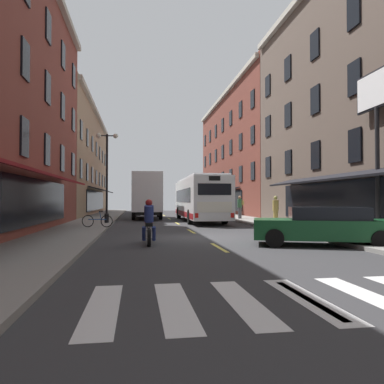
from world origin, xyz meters
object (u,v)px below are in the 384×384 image
at_px(transit_bus, 199,199).
at_px(pedestrian_mid, 276,210).
at_px(sedan_mid, 143,208).
at_px(pedestrian_near, 240,206).
at_px(sedan_near, 323,226).
at_px(street_lamp_twin, 107,173).
at_px(motorcycle_rider, 149,225).
at_px(box_truck, 147,196).
at_px(billboard_sign, 377,111).
at_px(bicycle_near, 97,221).

xyz_separation_m(transit_bus, pedestrian_mid, (3.49, -6.80, -0.70)).
xyz_separation_m(sedan_mid, pedestrian_near, (7.48, -13.75, 0.42)).
height_order(transit_bus, sedan_near, transit_bus).
height_order(sedan_mid, street_lamp_twin, street_lamp_twin).
distance_m(sedan_mid, motorcycle_rider, 28.53).
relative_size(motorcycle_rider, street_lamp_twin, 0.35).
distance_m(sedan_mid, pedestrian_mid, 22.53).
bearing_deg(box_truck, motorcycle_rider, -91.35).
bearing_deg(street_lamp_twin, billboard_sign, -42.09).
bearing_deg(sedan_mid, pedestrian_mid, -70.51).
bearing_deg(motorcycle_rider, pedestrian_near, 62.30).
height_order(motorcycle_rider, pedestrian_mid, pedestrian_mid).
bearing_deg(transit_bus, street_lamp_twin, -153.96).
bearing_deg(motorcycle_rider, billboard_sign, 1.03).
xyz_separation_m(billboard_sign, pedestrian_mid, (-1.61, 7.12, -4.30)).
distance_m(sedan_near, pedestrian_mid, 8.78).
relative_size(bicycle_near, pedestrian_mid, 0.97).
relative_size(billboard_sign, motorcycle_rider, 3.33).
height_order(sedan_mid, pedestrian_near, pedestrian_near).
distance_m(transit_bus, bicycle_near, 9.97).
bearing_deg(billboard_sign, pedestrian_mid, 102.74).
height_order(billboard_sign, street_lamp_twin, billboard_sign).
bearing_deg(box_truck, transit_bus, -46.94).
bearing_deg(motorcycle_rider, transit_bus, 73.03).
relative_size(bicycle_near, street_lamp_twin, 0.29).
bearing_deg(sedan_mid, transit_bus, -74.43).
xyz_separation_m(box_truck, pedestrian_near, (7.33, -3.46, -0.90)).
height_order(pedestrian_near, pedestrian_mid, pedestrian_near).
bearing_deg(sedan_mid, bicycle_near, -97.55).
distance_m(sedan_near, bicycle_near, 12.07).
relative_size(billboard_sign, street_lamp_twin, 1.18).
height_order(pedestrian_near, street_lamp_twin, street_lamp_twin).
bearing_deg(sedan_near, billboard_sign, 24.91).
distance_m(transit_bus, pedestrian_mid, 7.68).
distance_m(box_truck, motorcycle_rider, 18.28).
bearing_deg(transit_bus, billboard_sign, -69.87).
relative_size(sedan_mid, motorcycle_rider, 2.23).
height_order(box_truck, pedestrian_mid, box_truck).
relative_size(pedestrian_near, street_lamp_twin, 0.31).
height_order(billboard_sign, motorcycle_rider, billboard_sign).
relative_size(billboard_sign, box_truck, 0.85).
height_order(billboard_sign, box_truck, billboard_sign).
bearing_deg(sedan_mid, box_truck, -89.14).
bearing_deg(street_lamp_twin, pedestrian_mid, -19.14).
height_order(billboard_sign, bicycle_near, billboard_sign).
xyz_separation_m(billboard_sign, box_truck, (-8.97, 18.06, -3.32)).
relative_size(billboard_sign, pedestrian_mid, 3.98).
distance_m(bicycle_near, street_lamp_twin, 4.80).
bearing_deg(sedan_near, motorcycle_rider, 167.79).
xyz_separation_m(sedan_near, pedestrian_near, (1.59, 16.11, 0.40)).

